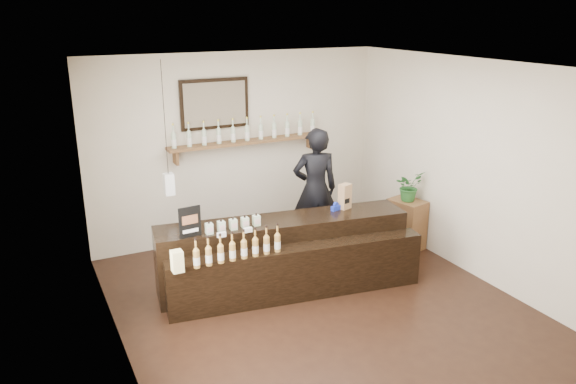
# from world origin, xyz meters

# --- Properties ---
(ground) EXTENTS (5.00, 5.00, 0.00)m
(ground) POSITION_xyz_m (0.00, 0.00, 0.00)
(ground) COLOR black
(ground) RESTS_ON ground
(room_shell) EXTENTS (5.00, 5.00, 5.00)m
(room_shell) POSITION_xyz_m (0.00, 0.00, 1.70)
(room_shell) COLOR beige
(room_shell) RESTS_ON ground
(back_wall_decor) EXTENTS (2.66, 0.96, 1.69)m
(back_wall_decor) POSITION_xyz_m (-0.15, 2.37, 1.76)
(back_wall_decor) COLOR brown
(back_wall_decor) RESTS_ON ground
(counter) EXTENTS (3.21, 1.29, 1.04)m
(counter) POSITION_xyz_m (-0.13, 0.58, 0.42)
(counter) COLOR black
(counter) RESTS_ON ground
(promo_sign) EXTENTS (0.26, 0.04, 0.36)m
(promo_sign) POSITION_xyz_m (-1.33, 0.65, 1.07)
(promo_sign) COLOR black
(promo_sign) RESTS_ON counter
(paper_bag) EXTENTS (0.18, 0.15, 0.33)m
(paper_bag) POSITION_xyz_m (0.77, 0.70, 1.05)
(paper_bag) COLOR olive
(paper_bag) RESTS_ON counter
(tape_dispenser) EXTENTS (0.14, 0.09, 0.11)m
(tape_dispenser) POSITION_xyz_m (0.63, 0.68, 0.93)
(tape_dispenser) COLOR #172BA5
(tape_dispenser) RESTS_ON counter
(side_cabinet) EXTENTS (0.47, 0.57, 0.73)m
(side_cabinet) POSITION_xyz_m (2.00, 0.94, 0.37)
(side_cabinet) COLOR brown
(side_cabinet) RESTS_ON ground
(potted_plant) EXTENTS (0.45, 0.41, 0.43)m
(potted_plant) POSITION_xyz_m (2.00, 0.94, 0.95)
(potted_plant) COLOR #266026
(potted_plant) RESTS_ON side_cabinet
(shopkeeper) EXTENTS (0.84, 0.66, 2.03)m
(shopkeeper) POSITION_xyz_m (0.80, 1.55, 1.01)
(shopkeeper) COLOR black
(shopkeeper) RESTS_ON ground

